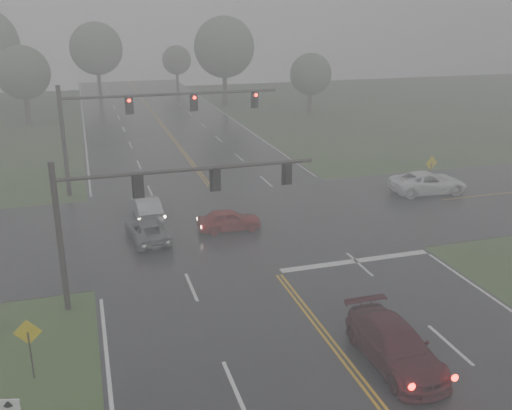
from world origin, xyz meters
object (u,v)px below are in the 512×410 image
object	(u,v)px
sedan_red	(229,230)
signal_gantry_near	(141,201)
sedan_silver	(147,218)
sedan_maroon	(393,363)
signal_gantry_far	(134,115)
car_grey	(148,240)
pickup_white	(427,193)

from	to	relation	value
sedan_red	signal_gantry_near	distance (m)	10.44
sedan_red	sedan_silver	bearing A→B (deg)	53.72
sedan_maroon	signal_gantry_far	size ratio (longest dim) A/B	0.34
sedan_silver	sedan_red	bearing A→B (deg)	138.79
sedan_red	signal_gantry_near	bearing A→B (deg)	143.55
sedan_maroon	car_grey	size ratio (longest dim) A/B	1.21
sedan_red	signal_gantry_far	xyz separation A→B (m)	(-4.37, 10.03, 5.60)
sedan_maroon	signal_gantry_near	world-z (taller)	signal_gantry_near
sedan_red	car_grey	distance (m)	4.95
sedan_maroon	signal_gantry_far	bearing A→B (deg)	105.28
car_grey	signal_gantry_far	xyz separation A→B (m)	(0.57, 10.18, 5.60)
signal_gantry_near	signal_gantry_far	size ratio (longest dim) A/B	0.74
sedan_silver	pickup_white	world-z (taller)	pickup_white
pickup_white	signal_gantry_far	world-z (taller)	signal_gantry_far
signal_gantry_far	pickup_white	bearing A→B (deg)	-19.28
sedan_maroon	signal_gantry_far	distance (m)	26.78
sedan_maroon	sedan_silver	bearing A→B (deg)	110.60
sedan_maroon	sedan_red	size ratio (longest dim) A/B	1.37
sedan_silver	signal_gantry_near	distance (m)	11.93
sedan_red	signal_gantry_far	size ratio (longest dim) A/B	0.25
car_grey	pickup_white	distance (m)	20.95
sedan_silver	car_grey	bearing A→B (deg)	81.30
sedan_silver	sedan_maroon	bearing A→B (deg)	107.94
car_grey	signal_gantry_near	xyz separation A→B (m)	(-0.85, -7.09, 4.79)
sedan_silver	car_grey	xyz separation A→B (m)	(-0.40, -3.77, 0.00)
sedan_maroon	signal_gantry_near	size ratio (longest dim) A/B	0.45
sedan_maroon	signal_gantry_far	world-z (taller)	signal_gantry_far
sedan_maroon	car_grey	bearing A→B (deg)	116.39
signal_gantry_near	sedan_maroon	bearing A→B (deg)	-43.73
sedan_silver	signal_gantry_near	size ratio (longest dim) A/B	0.37
signal_gantry_near	sedan_silver	bearing A→B (deg)	83.46
pickup_white	signal_gantry_near	size ratio (longest dim) A/B	0.48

